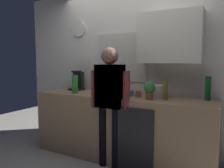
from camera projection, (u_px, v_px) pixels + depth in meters
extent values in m
plane|color=#9E998E|center=(110.00, 166.00, 2.94)|extent=(8.00, 8.00, 0.00)
cube|color=#937251|center=(120.00, 127.00, 3.15)|extent=(2.61, 0.64, 0.94)
cube|color=black|center=(132.00, 142.00, 2.70)|extent=(0.56, 0.02, 0.84)
cube|color=silver|center=(132.00, 69.00, 3.44)|extent=(4.21, 0.10, 2.60)
cube|color=beige|center=(122.00, 57.00, 3.45)|extent=(0.86, 0.02, 0.76)
cube|color=#8CA5C6|center=(122.00, 57.00, 3.45)|extent=(0.80, 0.02, 0.70)
cube|color=silver|center=(170.00, 38.00, 2.91)|extent=(0.84, 0.32, 0.68)
cylinder|color=silver|center=(79.00, 29.00, 3.79)|extent=(0.26, 0.03, 0.26)
cube|color=black|center=(77.00, 89.00, 3.68)|extent=(0.20, 0.20, 0.03)
cube|color=black|center=(79.00, 80.00, 3.72)|extent=(0.18, 0.08, 0.28)
cylinder|color=black|center=(75.00, 85.00, 3.65)|extent=(0.11, 0.11, 0.11)
cylinder|color=black|center=(76.00, 72.00, 3.65)|extent=(0.17, 0.17, 0.03)
cylinder|color=#2D8C33|center=(75.00, 84.00, 3.31)|extent=(0.09, 0.09, 0.28)
cylinder|color=#195923|center=(208.00, 88.00, 2.69)|extent=(0.07, 0.07, 0.30)
cylinder|color=olive|center=(165.00, 90.00, 2.71)|extent=(0.06, 0.06, 0.25)
cylinder|color=black|center=(101.00, 89.00, 3.10)|extent=(0.06, 0.06, 0.18)
cylinder|color=#B26647|center=(138.00, 94.00, 2.93)|extent=(0.08, 0.08, 0.09)
cylinder|color=#4C72A5|center=(127.00, 93.00, 3.10)|extent=(0.22, 0.22, 0.08)
cylinder|color=#9E5638|center=(149.00, 96.00, 2.76)|extent=(0.10, 0.10, 0.09)
sphere|color=#2D7233|center=(150.00, 87.00, 2.74)|extent=(0.15, 0.15, 0.15)
cylinder|color=silver|center=(158.00, 91.00, 2.89)|extent=(0.14, 0.14, 0.17)
cylinder|color=black|center=(103.00, 136.00, 2.94)|extent=(0.12, 0.12, 0.82)
cylinder|color=black|center=(116.00, 138.00, 2.85)|extent=(0.12, 0.12, 0.82)
cube|color=white|center=(110.00, 86.00, 2.82)|extent=(0.36, 0.20, 0.56)
sphere|color=#A57A59|center=(110.00, 56.00, 2.78)|extent=(0.22, 0.22, 0.22)
cylinder|color=white|center=(94.00, 89.00, 2.94)|extent=(0.09, 0.09, 0.50)
cylinder|color=white|center=(126.00, 91.00, 2.71)|extent=(0.09, 0.09, 0.50)
cylinder|color=black|center=(103.00, 136.00, 2.94)|extent=(0.12, 0.12, 0.82)
cylinder|color=black|center=(116.00, 138.00, 2.85)|extent=(0.12, 0.12, 0.82)
cube|color=#D85959|center=(110.00, 86.00, 2.82)|extent=(0.36, 0.20, 0.56)
sphere|color=#D8AD8C|center=(110.00, 56.00, 2.78)|extent=(0.22, 0.22, 0.22)
cylinder|color=#D85959|center=(94.00, 89.00, 2.94)|extent=(0.09, 0.09, 0.50)
cylinder|color=#D85959|center=(126.00, 91.00, 2.71)|extent=(0.09, 0.09, 0.50)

